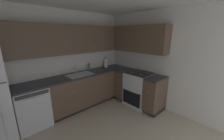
{
  "coord_description": "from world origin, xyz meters",
  "views": [
    {
      "loc": [
        -1.16,
        -1.54,
        1.86
      ],
      "look_at": [
        1.01,
        0.84,
        1.0
      ],
      "focal_mm": 21.38,
      "sensor_mm": 36.0,
      "label": 1
    }
  ],
  "objects_px": {
    "dishwasher": "(32,107)",
    "soap_bottle": "(89,67)",
    "paper_towel_roll": "(106,63)",
    "oven_range": "(139,89)"
  },
  "relations": [
    {
      "from": "dishwasher",
      "to": "soap_bottle",
      "type": "distance_m",
      "value": 1.63
    },
    {
      "from": "paper_towel_roll",
      "to": "oven_range",
      "type": "bearing_deg",
      "value": -78.41
    },
    {
      "from": "oven_range",
      "to": "paper_towel_roll",
      "type": "relative_size",
      "value": 3.13
    },
    {
      "from": "dishwasher",
      "to": "oven_range",
      "type": "distance_m",
      "value": 2.54
    },
    {
      "from": "dishwasher",
      "to": "oven_range",
      "type": "bearing_deg",
      "value": -22.07
    },
    {
      "from": "oven_range",
      "to": "soap_bottle",
      "type": "relative_size",
      "value": 4.89
    },
    {
      "from": "dishwasher",
      "to": "oven_range",
      "type": "xyz_separation_m",
      "value": [
        2.35,
        -0.95,
        0.03
      ]
    },
    {
      "from": "dishwasher",
      "to": "soap_bottle",
      "type": "height_order",
      "value": "soap_bottle"
    },
    {
      "from": "oven_range",
      "to": "soap_bottle",
      "type": "distance_m",
      "value": 1.5
    },
    {
      "from": "dishwasher",
      "to": "paper_towel_roll",
      "type": "xyz_separation_m",
      "value": [
        2.12,
        0.16,
        0.6
      ]
    }
  ]
}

